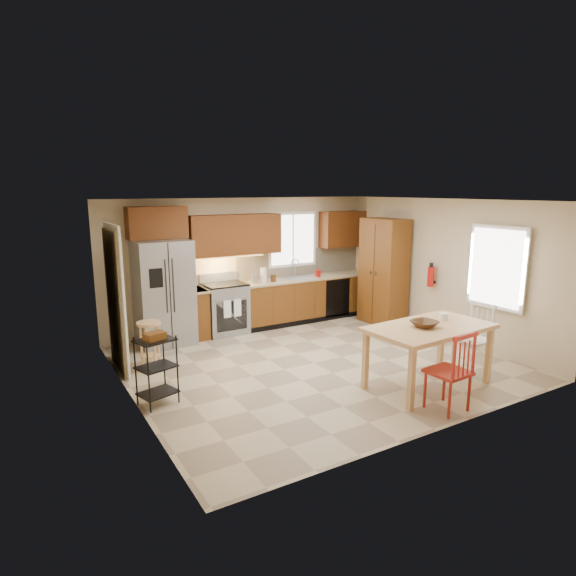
# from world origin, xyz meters

# --- Properties ---
(floor) EXTENTS (5.50, 5.50, 0.00)m
(floor) POSITION_xyz_m (0.00, 0.00, 0.00)
(floor) COLOR tan
(floor) RESTS_ON ground
(ceiling) EXTENTS (5.50, 5.00, 0.02)m
(ceiling) POSITION_xyz_m (0.00, 0.00, 2.50)
(ceiling) COLOR silver
(ceiling) RESTS_ON ground
(wall_back) EXTENTS (5.50, 0.02, 2.50)m
(wall_back) POSITION_xyz_m (0.00, 2.50, 1.25)
(wall_back) COLOR #CCB793
(wall_back) RESTS_ON ground
(wall_front) EXTENTS (5.50, 0.02, 2.50)m
(wall_front) POSITION_xyz_m (0.00, -2.50, 1.25)
(wall_front) COLOR #CCB793
(wall_front) RESTS_ON ground
(wall_left) EXTENTS (0.02, 5.00, 2.50)m
(wall_left) POSITION_xyz_m (-2.75, 0.00, 1.25)
(wall_left) COLOR #CCB793
(wall_left) RESTS_ON ground
(wall_right) EXTENTS (0.02, 5.00, 2.50)m
(wall_right) POSITION_xyz_m (2.75, 0.00, 1.25)
(wall_right) COLOR #CCB793
(wall_right) RESTS_ON ground
(refrigerator) EXTENTS (0.92, 0.75, 1.82)m
(refrigerator) POSITION_xyz_m (-1.70, 2.12, 0.91)
(refrigerator) COLOR gray
(refrigerator) RESTS_ON floor
(range_stove) EXTENTS (0.76, 0.63, 0.92)m
(range_stove) POSITION_xyz_m (-0.55, 2.19, 0.46)
(range_stove) COLOR gray
(range_stove) RESTS_ON floor
(base_cabinet_narrow) EXTENTS (0.30, 0.60, 0.90)m
(base_cabinet_narrow) POSITION_xyz_m (-1.10, 2.20, 0.45)
(base_cabinet_narrow) COLOR brown
(base_cabinet_narrow) RESTS_ON floor
(base_cabinet_run) EXTENTS (2.92, 0.60, 0.90)m
(base_cabinet_run) POSITION_xyz_m (1.29, 2.20, 0.45)
(base_cabinet_run) COLOR brown
(base_cabinet_run) RESTS_ON floor
(dishwasher) EXTENTS (0.60, 0.02, 0.78)m
(dishwasher) POSITION_xyz_m (1.85, 1.91, 0.45)
(dishwasher) COLOR black
(dishwasher) RESTS_ON floor
(backsplash) EXTENTS (2.92, 0.03, 0.55)m
(backsplash) POSITION_xyz_m (1.29, 2.48, 1.18)
(backsplash) COLOR beige
(backsplash) RESTS_ON wall_back
(upper_over_fridge) EXTENTS (1.00, 0.35, 0.55)m
(upper_over_fridge) POSITION_xyz_m (-1.70, 2.33, 2.10)
(upper_over_fridge) COLOR #642E10
(upper_over_fridge) RESTS_ON wall_back
(upper_left_block) EXTENTS (1.80, 0.35, 0.75)m
(upper_left_block) POSITION_xyz_m (-0.25, 2.33, 1.83)
(upper_left_block) COLOR #642E10
(upper_left_block) RESTS_ON wall_back
(upper_right_block) EXTENTS (1.00, 0.35, 0.75)m
(upper_right_block) POSITION_xyz_m (2.25, 2.33, 1.83)
(upper_right_block) COLOR #642E10
(upper_right_block) RESTS_ON wall_back
(window_back) EXTENTS (1.12, 0.04, 1.12)m
(window_back) POSITION_xyz_m (1.10, 2.48, 1.65)
(window_back) COLOR white
(window_back) RESTS_ON wall_back
(sink) EXTENTS (0.62, 0.46, 0.16)m
(sink) POSITION_xyz_m (1.10, 2.20, 0.86)
(sink) COLOR gray
(sink) RESTS_ON base_cabinet_run
(undercab_glow) EXTENTS (1.60, 0.30, 0.01)m
(undercab_glow) POSITION_xyz_m (-0.55, 2.30, 1.43)
(undercab_glow) COLOR #FFBF66
(undercab_glow) RESTS_ON wall_back
(soap_bottle) EXTENTS (0.09, 0.09, 0.19)m
(soap_bottle) POSITION_xyz_m (1.48, 2.10, 1.00)
(soap_bottle) COLOR #AC0F0B
(soap_bottle) RESTS_ON base_cabinet_run
(paper_towel) EXTENTS (0.12, 0.12, 0.28)m
(paper_towel) POSITION_xyz_m (0.25, 2.15, 1.04)
(paper_towel) COLOR white
(paper_towel) RESTS_ON base_cabinet_run
(canister_steel) EXTENTS (0.11, 0.11, 0.18)m
(canister_steel) POSITION_xyz_m (0.05, 2.15, 0.99)
(canister_steel) COLOR gray
(canister_steel) RESTS_ON base_cabinet_run
(canister_wood) EXTENTS (0.10, 0.10, 0.14)m
(canister_wood) POSITION_xyz_m (0.45, 2.12, 0.97)
(canister_wood) COLOR #4A2E13
(canister_wood) RESTS_ON base_cabinet_run
(pantry) EXTENTS (0.50, 0.95, 2.10)m
(pantry) POSITION_xyz_m (2.43, 1.20, 1.05)
(pantry) COLOR brown
(pantry) RESTS_ON floor
(fire_extinguisher) EXTENTS (0.12, 0.12, 0.36)m
(fire_extinguisher) POSITION_xyz_m (2.63, 0.15, 1.10)
(fire_extinguisher) COLOR #AC0F0B
(fire_extinguisher) RESTS_ON wall_right
(window_right) EXTENTS (0.04, 1.02, 1.32)m
(window_right) POSITION_xyz_m (2.68, -1.15, 1.45)
(window_right) COLOR white
(window_right) RESTS_ON wall_right
(doorway) EXTENTS (0.04, 0.95, 2.10)m
(doorway) POSITION_xyz_m (-2.67, 1.30, 1.05)
(doorway) COLOR #8C7A59
(doorway) RESTS_ON wall_left
(dining_table) EXTENTS (1.77, 1.07, 0.84)m
(dining_table) POSITION_xyz_m (0.86, -1.51, 0.42)
(dining_table) COLOR tan
(dining_table) RESTS_ON floor
(chair_red) EXTENTS (0.50, 0.50, 1.01)m
(chair_red) POSITION_xyz_m (0.51, -2.16, 0.51)
(chair_red) COLOR #A72619
(chair_red) RESTS_ON floor
(chair_white) EXTENTS (0.50, 0.50, 1.01)m
(chair_white) POSITION_xyz_m (1.81, -1.46, 0.51)
(chair_white) COLOR white
(chair_white) RESTS_ON floor
(table_bowl) EXTENTS (0.37, 0.37, 0.09)m
(table_bowl) POSITION_xyz_m (0.76, -1.51, 0.85)
(table_bowl) COLOR #4A2E13
(table_bowl) RESTS_ON dining_table
(table_jar) EXTENTS (0.15, 0.15, 0.16)m
(table_jar) POSITION_xyz_m (1.24, -1.41, 0.88)
(table_jar) COLOR white
(table_jar) RESTS_ON dining_table
(bar_stool) EXTENTS (0.46, 0.46, 0.73)m
(bar_stool) POSITION_xyz_m (-2.25, 1.06, 0.37)
(bar_stool) COLOR tan
(bar_stool) RESTS_ON floor
(utility_cart) EXTENTS (0.52, 0.45, 0.89)m
(utility_cart) POSITION_xyz_m (-2.50, -0.20, 0.44)
(utility_cart) COLOR black
(utility_cart) RESTS_ON floor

